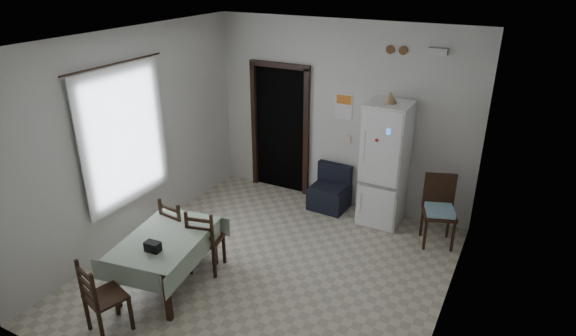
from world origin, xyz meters
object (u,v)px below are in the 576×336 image
(fridge, at_px, (385,164))
(dining_chair_near_head, at_px, (106,296))
(navy_seat, at_px, (330,188))
(dining_table, at_px, (168,261))
(corner_chair, at_px, (439,212))
(dining_chair_far_left, at_px, (181,227))
(dining_chair_far_right, at_px, (206,239))

(fridge, xyz_separation_m, dining_chair_near_head, (-1.84, -3.64, -0.48))
(fridge, height_order, navy_seat, fridge)
(fridge, xyz_separation_m, dining_table, (-1.80, -2.73, -0.59))
(fridge, distance_m, navy_seat, 1.03)
(fridge, relative_size, corner_chair, 1.87)
(navy_seat, relative_size, dining_chair_far_left, 0.77)
(fridge, xyz_separation_m, navy_seat, (-0.85, 0.00, -0.58))
(fridge, relative_size, dining_chair_far_left, 2.06)
(dining_chair_far_right, bearing_deg, fridge, -138.70)
(navy_seat, bearing_deg, dining_chair_near_head, -102.10)
(corner_chair, xyz_separation_m, dining_chair_near_head, (-2.73, -3.37, -0.05))
(corner_chair, bearing_deg, navy_seat, 151.12)
(dining_chair_near_head, bearing_deg, dining_chair_far_left, -65.48)
(dining_table, height_order, dining_chair_far_right, dining_chair_far_right)
(fridge, height_order, dining_chair_far_right, fridge)
(dining_chair_far_left, distance_m, dining_chair_far_right, 0.45)
(dining_chair_near_head, bearing_deg, corner_chair, -112.05)
(dining_chair_near_head, bearing_deg, dining_table, -75.46)
(navy_seat, relative_size, dining_chair_near_head, 0.77)
(corner_chair, bearing_deg, dining_chair_far_right, -161.36)
(dining_chair_far_left, bearing_deg, dining_chair_near_head, 103.96)
(navy_seat, relative_size, corner_chair, 0.70)
(fridge, bearing_deg, dining_table, -123.01)
(fridge, height_order, corner_chair, fridge)
(navy_seat, xyz_separation_m, dining_chair_far_right, (-0.73, -2.25, 0.10))
(fridge, distance_m, dining_table, 3.33)
(dining_chair_far_left, relative_size, dining_chair_near_head, 1.01)
(navy_seat, height_order, dining_table, navy_seat)
(navy_seat, bearing_deg, dining_table, -106.08)
(dining_table, height_order, dining_chair_near_head, dining_chair_near_head)
(corner_chair, distance_m, dining_chair_near_head, 4.34)
(dining_table, height_order, dining_chair_far_left, dining_chair_far_left)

